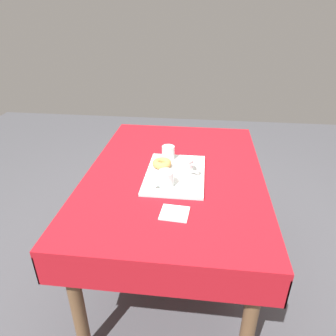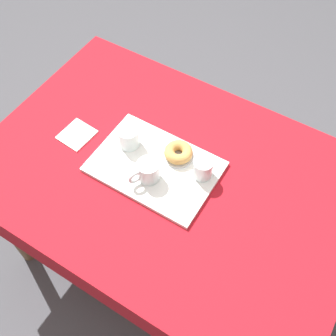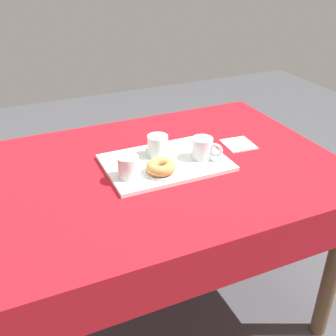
% 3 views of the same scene
% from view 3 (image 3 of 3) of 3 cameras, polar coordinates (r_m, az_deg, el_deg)
% --- Properties ---
extents(ground_plane, '(6.00, 6.00, 0.00)m').
position_cam_3_polar(ground_plane, '(1.96, -1.66, -19.26)').
color(ground_plane, '#47474C').
extents(dining_table, '(1.37, 0.95, 0.74)m').
position_cam_3_polar(dining_table, '(1.54, -2.00, -3.25)').
color(dining_table, '#A8141E').
rests_on(dining_table, ground).
extents(serving_tray, '(0.45, 0.31, 0.02)m').
position_cam_3_polar(serving_tray, '(1.51, -0.34, 0.76)').
color(serving_tray, white).
rests_on(serving_tray, dining_table).
extents(tea_mug_left, '(0.08, 0.11, 0.08)m').
position_cam_3_polar(tea_mug_left, '(1.53, -1.44, 3.10)').
color(tea_mug_left, silver).
rests_on(tea_mug_left, serving_tray).
extents(tea_mug_right, '(0.10, 0.10, 0.08)m').
position_cam_3_polar(tea_mug_right, '(1.52, 4.88, 2.70)').
color(tea_mug_right, silver).
rests_on(tea_mug_right, serving_tray).
extents(water_glass_near, '(0.07, 0.07, 0.08)m').
position_cam_3_polar(water_glass_near, '(1.39, -5.56, -0.01)').
color(water_glass_near, silver).
rests_on(water_glass_near, serving_tray).
extents(donut_plate_left, '(0.11, 0.11, 0.01)m').
position_cam_3_polar(donut_plate_left, '(1.42, -1.11, -0.64)').
color(donut_plate_left, silver).
rests_on(donut_plate_left, serving_tray).
extents(sugar_donut_left, '(0.10, 0.10, 0.04)m').
position_cam_3_polar(sugar_donut_left, '(1.41, -1.12, 0.15)').
color(sugar_donut_left, tan).
rests_on(sugar_donut_left, donut_plate_left).
extents(paper_napkin, '(0.12, 0.13, 0.01)m').
position_cam_3_polar(paper_napkin, '(1.68, 9.85, 3.28)').
color(paper_napkin, white).
rests_on(paper_napkin, dining_table).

